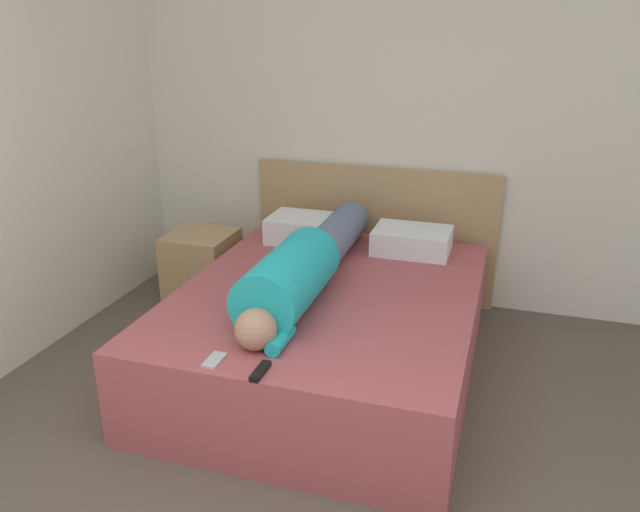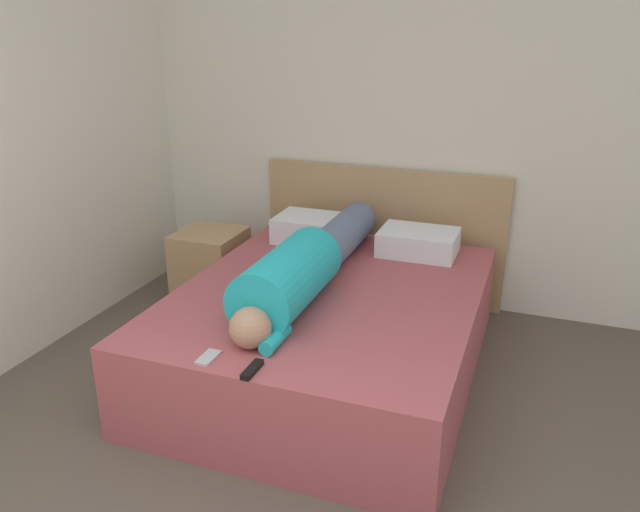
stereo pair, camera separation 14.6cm
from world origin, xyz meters
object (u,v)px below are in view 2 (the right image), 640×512
nightstand (211,266)px  pillow_near_headboard (315,229)px  person_lying (307,265)px  bed (329,330)px  cell_phone (208,357)px  pillow_second (418,242)px  tv_remote (252,369)px

nightstand → pillow_near_headboard: pillow_near_headboard is taller
person_lying → pillow_near_headboard: (-0.25, 0.77, -0.06)m
person_lying → bed: bearing=17.5°
nightstand → cell_phone: cell_phone is taller
pillow_near_headboard → pillow_second: pillow_near_headboard is taller
person_lying → cell_phone: 0.87m
nightstand → cell_phone: size_ratio=3.88×
cell_phone → person_lying: bearing=81.3°
bed → cell_phone: (-0.25, -0.88, 0.26)m
bed → pillow_second: (0.33, 0.73, 0.33)m
bed → pillow_near_headboard: (-0.37, 0.73, 0.33)m
person_lying → pillow_near_headboard: person_lying is taller
bed → pillow_second: size_ratio=4.15×
pillow_near_headboard → tv_remote: 1.69m
person_lying → tv_remote: bearing=-83.6°
bed → nightstand: size_ratio=3.92×
pillow_second → pillow_near_headboard: bearing=180.0°
pillow_second → cell_phone: pillow_second is taller
tv_remote → cell_phone: (-0.23, 0.03, -0.01)m
pillow_second → tv_remote: size_ratio=3.18×
nightstand → pillow_second: 1.49m
cell_phone → bed: bearing=74.4°
bed → person_lying: 0.41m
bed → person_lying: size_ratio=1.12×
pillow_near_headboard → tv_remote: (0.35, -1.65, -0.07)m
person_lying → pillow_near_headboard: size_ratio=3.51×
nightstand → pillow_second: bearing=3.9°
nightstand → pillow_second: size_ratio=1.06×
person_lying → pillow_second: 0.89m
nightstand → person_lying: size_ratio=0.29×
nightstand → tv_remote: size_ratio=3.36×
bed → person_lying: person_lying is taller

